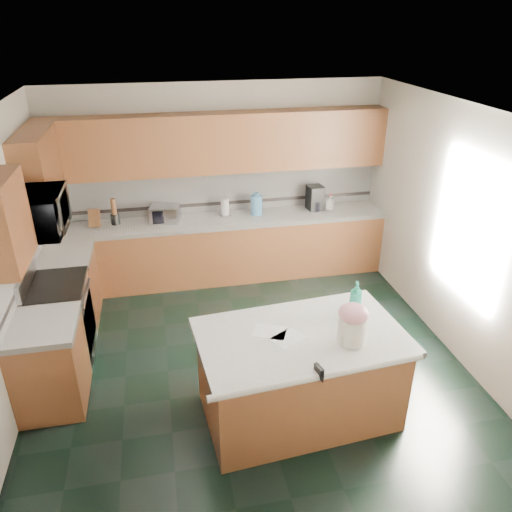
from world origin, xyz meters
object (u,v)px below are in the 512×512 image
object	(u,v)px
knife_block	(94,218)
coffee_maker	(315,198)
island_base	(299,378)
island_top	(301,337)
soap_bottle_island	(356,298)
toaster_oven	(165,214)
treat_jar	(352,329)

from	to	relation	value
knife_block	coffee_maker	bearing A→B (deg)	8.93
island_base	coffee_maker	distance (m)	3.21
island_top	coffee_maker	bearing A→B (deg)	65.49
soap_bottle_island	toaster_oven	bearing A→B (deg)	138.14
island_base	island_top	distance (m)	0.46
island_base	coffee_maker	bearing A→B (deg)	65.49
knife_block	coffee_maker	size ratio (longest dim) A/B	0.69
island_top	soap_bottle_island	bearing A→B (deg)	16.81
knife_block	toaster_oven	bearing A→B (deg)	8.37
treat_jar	soap_bottle_island	size ratio (longest dim) A/B	0.75
island_top	island_base	bearing A→B (deg)	0.00
coffee_maker	toaster_oven	bearing A→B (deg)	174.79
treat_jar	coffee_maker	size ratio (longest dim) A/B	0.72
treat_jar	knife_block	world-z (taller)	same
island_top	toaster_oven	size ratio (longest dim) A/B	4.87
soap_bottle_island	island_base	bearing A→B (deg)	-142.06
coffee_maker	island_base	bearing A→B (deg)	-115.63
knife_block	coffee_maker	distance (m)	3.06
toaster_oven	coffee_maker	distance (m)	2.14
island_top	soap_bottle_island	world-z (taller)	soap_bottle_island
treat_jar	soap_bottle_island	distance (m)	0.47
soap_bottle_island	knife_block	xyz separation A→B (m)	(-2.60, 2.69, -0.05)
treat_jar	toaster_oven	world-z (taller)	treat_jar
island_base	treat_jar	xyz separation A→B (m)	(0.39, -0.19, 0.62)
island_base	knife_block	world-z (taller)	knife_block
toaster_oven	coffee_maker	world-z (taller)	coffee_maker
soap_bottle_island	island_top	bearing A→B (deg)	-142.06
island_base	toaster_oven	xyz separation A→B (m)	(-1.08, 2.93, 0.60)
toaster_oven	knife_block	bearing A→B (deg)	-166.96
island_base	island_top	size ratio (longest dim) A/B	0.95
treat_jar	toaster_oven	size ratio (longest dim) A/B	0.66
knife_block	toaster_oven	world-z (taller)	knife_block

